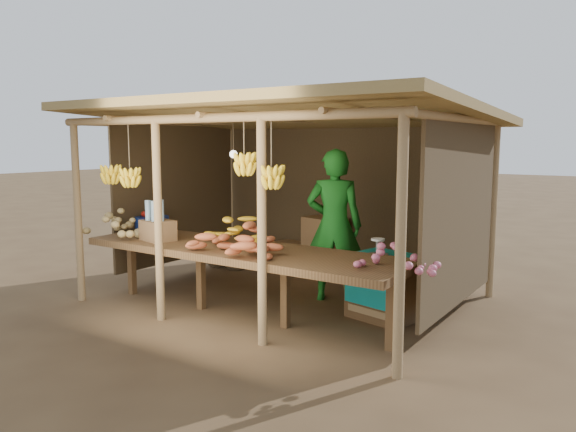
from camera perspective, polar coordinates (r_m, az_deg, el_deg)
The scene contains 13 objects.
ground at distance 7.18m, azimuth 0.00°, elevation -8.34°, with size 60.00×60.00×0.00m, color brown.
stall_structure at distance 6.89m, azimuth -0.58°, elevation 7.13°, with size 4.70×3.50×2.43m.
counter at distance 6.26m, azimuth -4.84°, elevation -3.78°, with size 3.90×1.05×0.80m.
potato_heap at distance 7.29m, azimuth -16.71°, elevation -0.52°, with size 0.91×0.55×0.36m, color #A18953, non-canonical shape.
sweet_potato_heap at distance 5.89m, azimuth -5.58°, elevation -2.12°, with size 0.99×0.60×0.36m, color #BA582F, non-canonical shape.
onion_heap at distance 5.19m, azimuth 11.27°, elevation -3.58°, with size 0.73×0.44×0.35m, color #CC637C, non-canonical shape.
banana_pile at distance 6.48m, azimuth -5.51°, elevation -1.27°, with size 0.67×0.40×0.35m, color yellow, non-canonical shape.
tomato_basin at distance 7.84m, azimuth -13.64°, elevation -0.49°, with size 0.45×0.45×0.24m.
bottle_box at distance 6.83m, azimuth -13.09°, elevation -0.90°, with size 0.45×0.39×0.48m.
vendor at distance 6.94m, azimuth 4.72°, elevation -0.96°, with size 0.69×0.45×1.88m, color #19701E.
tarp_crate at distance 6.41m, azimuth 9.83°, elevation -6.89°, with size 0.91×0.83×0.92m.
carton_stack at distance 8.26m, azimuth 2.53°, elevation -3.50°, with size 1.24×0.58×0.86m.
burlap_sacks at distance 8.85m, azimuth -6.23°, elevation -3.81°, with size 0.74×0.39×0.52m.
Camera 1 is at (3.83, -5.75, 1.97)m, focal length 35.00 mm.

